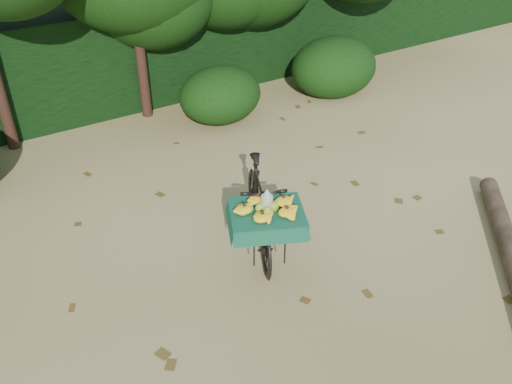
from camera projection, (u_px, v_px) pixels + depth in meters
ground at (294, 302)px, 5.87m from camera, size 80.00×80.00×0.00m
vendor_bicycle at (259, 208)px, 6.38m from camera, size 1.35×1.93×1.10m
hedge_backdrop at (94, 55)px, 9.82m from camera, size 26.00×1.80×1.80m
tree_row at (57, 8)px, 8.36m from camera, size 14.50×2.00×4.00m
bush_clumps at (167, 111)px, 8.88m from camera, size 8.80×1.70×0.90m
leaf_litter at (261, 268)px, 6.32m from camera, size 7.00×7.30×0.01m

